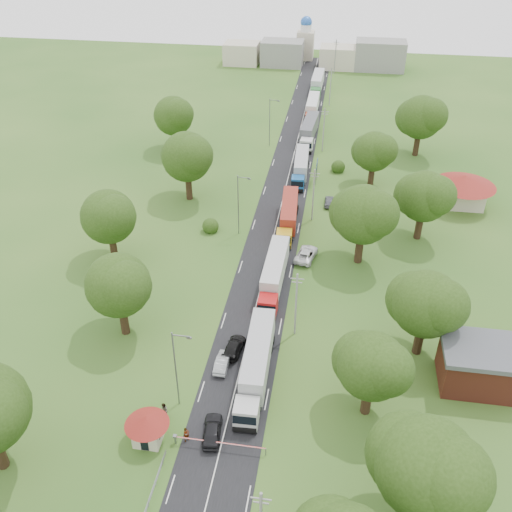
% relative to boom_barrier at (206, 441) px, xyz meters
% --- Properties ---
extents(ground, '(260.00, 260.00, 0.00)m').
position_rel_boom_barrier_xyz_m(ground, '(1.36, 25.00, -0.89)').
color(ground, '#2C561C').
rests_on(ground, ground).
extents(road, '(8.00, 200.00, 0.04)m').
position_rel_boom_barrier_xyz_m(road, '(1.36, 45.00, -0.89)').
color(road, black).
rests_on(road, ground).
extents(boom_barrier, '(9.22, 0.35, 1.18)m').
position_rel_boom_barrier_xyz_m(boom_barrier, '(0.00, 0.00, 0.00)').
color(boom_barrier, slate).
rests_on(boom_barrier, ground).
extents(guard_booth, '(4.40, 4.40, 3.45)m').
position_rel_boom_barrier_xyz_m(guard_booth, '(-5.84, -0.00, 1.27)').
color(guard_booth, beige).
rests_on(guard_booth, ground).
extents(info_sign, '(0.12, 3.10, 4.10)m').
position_rel_boom_barrier_xyz_m(info_sign, '(6.56, 60.00, 2.11)').
color(info_sign, slate).
rests_on(info_sign, ground).
extents(pole_1, '(1.60, 0.24, 9.00)m').
position_rel_boom_barrier_xyz_m(pole_1, '(6.86, 18.00, 3.79)').
color(pole_1, gray).
rests_on(pole_1, ground).
extents(pole_2, '(1.60, 0.24, 9.00)m').
position_rel_boom_barrier_xyz_m(pole_2, '(6.86, 46.00, 3.79)').
color(pole_2, gray).
rests_on(pole_2, ground).
extents(pole_3, '(1.60, 0.24, 9.00)m').
position_rel_boom_barrier_xyz_m(pole_3, '(6.86, 74.00, 3.79)').
color(pole_3, gray).
rests_on(pole_3, ground).
extents(pole_4, '(1.60, 0.24, 9.00)m').
position_rel_boom_barrier_xyz_m(pole_4, '(6.86, 102.00, 3.79)').
color(pole_4, gray).
rests_on(pole_4, ground).
extents(pole_5, '(1.60, 0.24, 9.00)m').
position_rel_boom_barrier_xyz_m(pole_5, '(6.86, 130.00, 3.79)').
color(pole_5, gray).
rests_on(pole_5, ground).
extents(lamp_0, '(2.03, 0.22, 10.00)m').
position_rel_boom_barrier_xyz_m(lamp_0, '(-3.99, 5.00, 4.66)').
color(lamp_0, slate).
rests_on(lamp_0, ground).
extents(lamp_1, '(2.03, 0.22, 10.00)m').
position_rel_boom_barrier_xyz_m(lamp_1, '(-3.99, 40.00, 4.66)').
color(lamp_1, slate).
rests_on(lamp_1, ground).
extents(lamp_2, '(2.03, 0.22, 10.00)m').
position_rel_boom_barrier_xyz_m(lamp_2, '(-3.99, 75.00, 4.66)').
color(lamp_2, slate).
rests_on(lamp_2, ground).
extents(tree_1, '(9.60, 9.60, 12.05)m').
position_rel_boom_barrier_xyz_m(tree_1, '(19.34, -4.83, 6.96)').
color(tree_1, '#382616').
rests_on(tree_1, ground).
extents(tree_2, '(8.00, 8.00, 10.10)m').
position_rel_boom_barrier_xyz_m(tree_2, '(15.35, 7.14, 5.70)').
color(tree_2, '#382616').
rests_on(tree_2, ground).
extents(tree_3, '(8.80, 8.80, 11.07)m').
position_rel_boom_barrier_xyz_m(tree_3, '(21.35, 17.16, 6.33)').
color(tree_3, '#382616').
rests_on(tree_3, ground).
extents(tree_4, '(9.60, 9.60, 12.05)m').
position_rel_boom_barrier_xyz_m(tree_4, '(14.34, 35.17, 6.96)').
color(tree_4, '#382616').
rests_on(tree_4, ground).
extents(tree_5, '(8.80, 8.80, 11.07)m').
position_rel_boom_barrier_xyz_m(tree_5, '(23.35, 43.16, 6.33)').
color(tree_5, '#382616').
rests_on(tree_5, ground).
extents(tree_6, '(8.00, 8.00, 10.10)m').
position_rel_boom_barrier_xyz_m(tree_6, '(16.35, 60.14, 5.70)').
color(tree_6, '#382616').
rests_on(tree_6, ground).
extents(tree_7, '(9.60, 9.60, 12.05)m').
position_rel_boom_barrier_xyz_m(tree_7, '(25.34, 75.17, 6.96)').
color(tree_7, '#382616').
rests_on(tree_7, ground).
extents(tree_10, '(8.80, 8.80, 11.07)m').
position_rel_boom_barrier_xyz_m(tree_10, '(-13.65, 15.16, 6.33)').
color(tree_10, '#382616').
rests_on(tree_10, ground).
extents(tree_11, '(8.80, 8.80, 11.07)m').
position_rel_boom_barrier_xyz_m(tree_11, '(-20.65, 30.16, 6.33)').
color(tree_11, '#382616').
rests_on(tree_11, ground).
extents(tree_12, '(9.60, 9.60, 12.05)m').
position_rel_boom_barrier_xyz_m(tree_12, '(-14.66, 50.17, 6.96)').
color(tree_12, '#382616').
rests_on(tree_12, ground).
extents(tree_13, '(8.80, 8.80, 11.07)m').
position_rel_boom_barrier_xyz_m(tree_13, '(-22.65, 70.16, 6.33)').
color(tree_13, '#382616').
rests_on(tree_13, ground).
extents(house_brick, '(8.60, 6.60, 5.20)m').
position_rel_boom_barrier_xyz_m(house_brick, '(27.36, 13.00, 1.76)').
color(house_brick, maroon).
rests_on(house_brick, ground).
extents(house_cream, '(10.08, 10.08, 5.80)m').
position_rel_boom_barrier_xyz_m(house_cream, '(31.36, 55.00, 2.75)').
color(house_cream, beige).
rests_on(house_cream, ground).
extents(distant_town, '(52.00, 8.00, 8.00)m').
position_rel_boom_barrier_xyz_m(distant_town, '(2.04, 135.00, 2.60)').
color(distant_town, gray).
rests_on(distant_town, ground).
extents(church, '(5.00, 5.00, 12.30)m').
position_rel_boom_barrier_xyz_m(church, '(-2.64, 143.00, 4.50)').
color(church, beige).
rests_on(church, ground).
extents(truck_0, '(2.93, 15.17, 4.20)m').
position_rel_boom_barrier_xyz_m(truck_0, '(3.39, 9.95, 1.34)').
color(truck_0, '#BABABA').
rests_on(truck_0, ground).
extents(truck_1, '(2.63, 14.39, 3.99)m').
position_rel_boom_barrier_xyz_m(truck_1, '(3.10, 27.15, 1.22)').
color(truck_1, '#B41415').
rests_on(truck_1, ground).
extents(truck_2, '(3.07, 14.00, 3.87)m').
position_rel_boom_barrier_xyz_m(truck_2, '(3.28, 43.30, 1.16)').
color(truck_2, '#BF9216').
rests_on(truck_2, ground).
extents(truck_3, '(2.78, 13.59, 3.76)m').
position_rel_boom_barrier_xyz_m(truck_3, '(3.55, 61.85, 1.10)').
color(truck_3, '#17518F').
rests_on(truck_3, ground).
extents(truck_4, '(3.28, 14.59, 4.03)m').
position_rel_boom_barrier_xyz_m(truck_4, '(3.65, 79.28, 1.25)').
color(truck_4, silver).
rests_on(truck_4, ground).
extents(truck_5, '(2.41, 13.79, 3.82)m').
position_rel_boom_barrier_xyz_m(truck_5, '(3.27, 94.08, 1.14)').
color(truck_5, '#A23618').
rests_on(truck_5, ground).
extents(truck_6, '(2.75, 14.94, 4.14)m').
position_rel_boom_barrier_xyz_m(truck_6, '(3.18, 112.19, 1.30)').
color(truck_6, '#2B7231').
rests_on(truck_6, ground).
extents(car_lane_front, '(2.38, 4.73, 1.55)m').
position_rel_boom_barrier_xyz_m(car_lane_front, '(0.25, 1.50, -0.12)').
color(car_lane_front, black).
rests_on(car_lane_front, ground).
extents(car_lane_mid, '(1.47, 4.09, 1.34)m').
position_rel_boom_barrier_xyz_m(car_lane_mid, '(-0.70, 11.12, -0.22)').
color(car_lane_mid, '#A4A8AC').
rests_on(car_lane_mid, ground).
extents(car_lane_rear, '(2.47, 4.87, 1.36)m').
position_rel_boom_barrier_xyz_m(car_lane_rear, '(0.14, 13.77, -0.21)').
color(car_lane_rear, black).
rests_on(car_lane_rear, ground).
extents(car_verge_near, '(3.55, 5.80, 1.50)m').
position_rel_boom_barrier_xyz_m(car_verge_near, '(6.86, 34.64, -0.14)').
color(car_verge_near, silver).
rests_on(car_verge_near, ground).
extents(car_verge_far, '(1.61, 3.96, 1.35)m').
position_rel_boom_barrier_xyz_m(car_verge_far, '(9.36, 51.53, -0.22)').
color(car_verge_far, slate).
rests_on(car_verge_far, ground).
extents(pedestrian_near, '(0.74, 0.73, 1.72)m').
position_rel_boom_barrier_xyz_m(pedestrian_near, '(-2.14, 0.50, -0.03)').
color(pedestrian_near, gray).
rests_on(pedestrian_near, ground).
extents(pedestrian_booth, '(1.09, 1.16, 1.89)m').
position_rel_boom_barrier_xyz_m(pedestrian_booth, '(-5.14, 3.00, 0.05)').
color(pedestrian_booth, gray).
rests_on(pedestrian_booth, ground).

